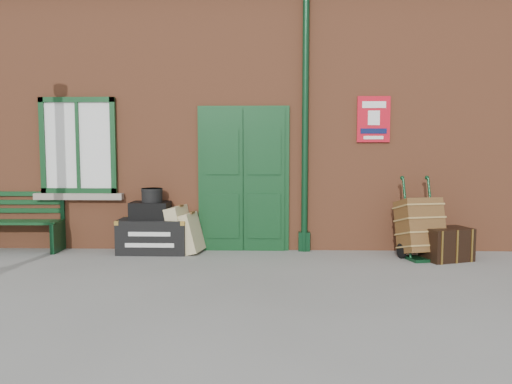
{
  "coord_description": "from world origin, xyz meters",
  "views": [
    {
      "loc": [
        0.15,
        -6.3,
        1.6
      ],
      "look_at": [
        -0.08,
        0.6,
        1.0
      ],
      "focal_mm": 35.0,
      "sensor_mm": 36.0,
      "label": 1
    }
  ],
  "objects_px": {
    "porter_trolley": "(420,227)",
    "bench": "(12,220)",
    "dark_trunk": "(447,244)",
    "houdini_trunk": "(154,236)"
  },
  "relations": [
    {
      "from": "porter_trolley",
      "to": "bench",
      "type": "bearing_deg",
      "value": 163.45
    },
    {
      "from": "bench",
      "to": "porter_trolley",
      "type": "bearing_deg",
      "value": -4.24
    },
    {
      "from": "bench",
      "to": "dark_trunk",
      "type": "relative_size",
      "value": 2.39
    },
    {
      "from": "bench",
      "to": "houdini_trunk",
      "type": "relative_size",
      "value": 1.48
    },
    {
      "from": "porter_trolley",
      "to": "dark_trunk",
      "type": "xyz_separation_m",
      "value": [
        0.35,
        -0.12,
        -0.22
      ]
    },
    {
      "from": "dark_trunk",
      "to": "houdini_trunk",
      "type": "bearing_deg",
      "value": 154.69
    },
    {
      "from": "bench",
      "to": "houdini_trunk",
      "type": "bearing_deg",
      "value": -2.93
    },
    {
      "from": "houdini_trunk",
      "to": "dark_trunk",
      "type": "height_order",
      "value": "houdini_trunk"
    },
    {
      "from": "houdini_trunk",
      "to": "porter_trolley",
      "type": "height_order",
      "value": "porter_trolley"
    },
    {
      "from": "bench",
      "to": "dark_trunk",
      "type": "xyz_separation_m",
      "value": [
        6.59,
        -0.47,
        -0.25
      ]
    }
  ]
}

